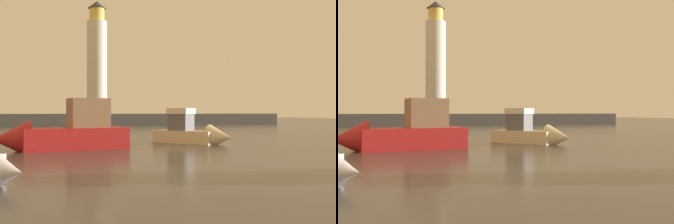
{
  "view_description": "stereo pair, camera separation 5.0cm",
  "coord_description": "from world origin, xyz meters",
  "views": [
    {
      "loc": [
        -5.66,
        -2.12,
        2.27
      ],
      "look_at": [
        1.92,
        17.34,
        2.29
      ],
      "focal_mm": 43.53,
      "sensor_mm": 36.0,
      "label": 1
    },
    {
      "loc": [
        -5.61,
        -2.14,
        2.27
      ],
      "look_at": [
        1.92,
        17.34,
        2.29
      ],
      "focal_mm": 43.53,
      "sensor_mm": 36.0,
      "label": 2
    }
  ],
  "objects": [
    {
      "name": "lighthouse",
      "position": [
        8.33,
        67.63,
        11.22
      ],
      "size": [
        3.42,
        3.42,
        19.45
      ],
      "color": "silver",
      "rests_on": "breakwater"
    },
    {
      "name": "motorboat_3",
      "position": [
        6.93,
        24.69,
        0.74
      ],
      "size": [
        4.97,
        6.03,
        2.97
      ],
      "color": "beige",
      "rests_on": "ground_plane"
    },
    {
      "name": "breakwater",
      "position": [
        0.0,
        67.63,
        1.0
      ],
      "size": [
        88.04,
        4.24,
        2.01
      ],
      "primitive_type": "cube",
      "color": "#423F3D",
      "rests_on": "ground_plane"
    },
    {
      "name": "ground_plane",
      "position": [
        0.0,
        33.82,
        0.0
      ],
      "size": [
        220.0,
        220.0,
        0.0
      ],
      "primitive_type": "plane",
      "color": "#4C4742"
    },
    {
      "name": "motorboat_1",
      "position": [
        -2.75,
        23.1,
        1.02
      ],
      "size": [
        8.05,
        2.91,
        3.51
      ],
      "color": "#B21E1E",
      "rests_on": "ground_plane"
    }
  ]
}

